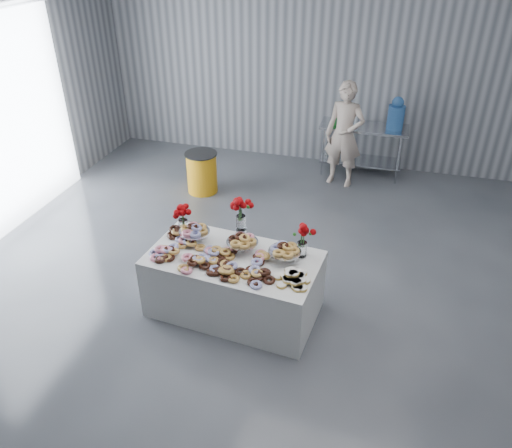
{
  "coord_description": "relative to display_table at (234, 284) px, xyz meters",
  "views": [
    {
      "loc": [
        1.31,
        -4.34,
        3.95
      ],
      "look_at": [
        -0.04,
        0.35,
        0.96
      ],
      "focal_mm": 35.0,
      "sensor_mm": 36.0,
      "label": 1
    }
  ],
  "objects": [
    {
      "name": "trash_barrel",
      "position": [
        -1.46,
        2.72,
        -0.03
      ],
      "size": [
        0.54,
        0.54,
        0.69
      ],
      "rotation": [
        0.0,
        0.0,
        -0.3
      ],
      "color": "orange",
      "rests_on": "ground"
    },
    {
      "name": "prep_table",
      "position": [
        1.02,
        4.16,
        0.24
      ],
      "size": [
        1.5,
        0.6,
        0.9
      ],
      "color": "silver",
      "rests_on": "ground"
    },
    {
      "name": "ground",
      "position": [
        0.18,
        0.06,
        -0.38
      ],
      "size": [
        9.0,
        9.0,
        0.0
      ],
      "primitive_type": "plane",
      "color": "#3B3D43",
      "rests_on": "ground"
    },
    {
      "name": "bouquet_left",
      "position": [
        -0.72,
        0.32,
        0.67
      ],
      "size": [
        0.26,
        0.26,
        0.42
      ],
      "color": "white",
      "rests_on": "display_table"
    },
    {
      "name": "person",
      "position": [
        0.74,
        3.67,
        0.51
      ],
      "size": [
        0.72,
        0.54,
        1.77
      ],
      "primitive_type": "imported",
      "rotation": [
        0.0,
        0.0,
        -0.19
      ],
      "color": "#CC8C93",
      "rests_on": "ground"
    },
    {
      "name": "bouquet_center",
      "position": [
        -0.02,
        0.35,
        0.75
      ],
      "size": [
        0.26,
        0.26,
        0.57
      ],
      "color": "silver",
      "rests_on": "display_table"
    },
    {
      "name": "danish_pile",
      "position": [
        0.73,
        -0.22,
        0.43
      ],
      "size": [
        0.48,
        0.48,
        0.11
      ],
      "primitive_type": null,
      "color": "white",
      "rests_on": "display_table"
    },
    {
      "name": "display_table",
      "position": [
        0.0,
        0.0,
        0.0
      ],
      "size": [
        1.98,
        1.17,
        0.75
      ],
      "primitive_type": "cube",
      "rotation": [
        0.0,
        0.0,
        -0.09
      ],
      "color": "silver",
      "rests_on": "ground"
    },
    {
      "name": "cake_stand_right",
      "position": [
        0.56,
        0.1,
        0.52
      ],
      "size": [
        0.36,
        0.36,
        0.17
      ],
      "color": "silver",
      "rests_on": "display_table"
    },
    {
      "name": "donut_mounds",
      "position": [
        -0.0,
        -0.05,
        0.42
      ],
      "size": [
        1.87,
        0.96,
        0.09
      ],
      "primitive_type": null,
      "rotation": [
        0.0,
        0.0,
        -0.09
      ],
      "color": "#BA9544",
      "rests_on": "display_table"
    },
    {
      "name": "water_jug",
      "position": [
        1.52,
        4.16,
        0.77
      ],
      "size": [
        0.28,
        0.28,
        0.55
      ],
      "color": "#3C7BCD",
      "rests_on": "prep_table"
    },
    {
      "name": "cake_stand_mid",
      "position": [
        0.06,
        0.14,
        0.52
      ],
      "size": [
        0.36,
        0.36,
        0.17
      ],
      "color": "silver",
      "rests_on": "display_table"
    },
    {
      "name": "bouquet_right",
      "position": [
        0.72,
        0.23,
        0.67
      ],
      "size": [
        0.26,
        0.26,
        0.42
      ],
      "color": "white",
      "rests_on": "display_table"
    },
    {
      "name": "room_walls",
      "position": [
        -0.09,
        0.13,
        2.26
      ],
      "size": [
        8.04,
        9.04,
        4.02
      ],
      "color": "gray",
      "rests_on": "ground"
    },
    {
      "name": "drink_bottles",
      "position": [
        0.7,
        4.06,
        0.66
      ],
      "size": [
        0.54,
        0.08,
        0.27
      ],
      "primitive_type": null,
      "color": "#268C33",
      "rests_on": "prep_table"
    },
    {
      "name": "cake_stand_left",
      "position": [
        -0.53,
        0.2,
        0.52
      ],
      "size": [
        0.36,
        0.36,
        0.17
      ],
      "color": "silver",
      "rests_on": "display_table"
    }
  ]
}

